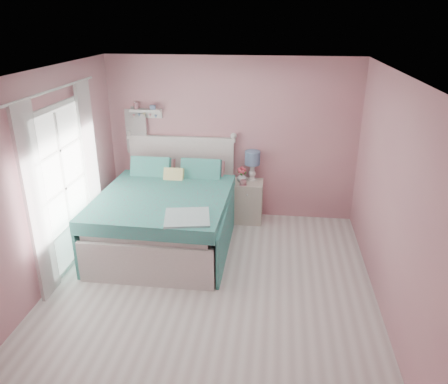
% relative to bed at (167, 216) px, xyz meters
% --- Properties ---
extents(floor, '(4.50, 4.50, 0.00)m').
position_rel_bed_xyz_m(floor, '(0.82, -1.10, -0.43)').
color(floor, beige).
rests_on(floor, ground).
extents(room_shell, '(4.50, 4.50, 4.50)m').
position_rel_bed_xyz_m(room_shell, '(0.82, -1.10, 1.15)').
color(room_shell, '#BD7886').
rests_on(room_shell, floor).
extents(bed, '(1.84, 2.31, 1.33)m').
position_rel_bed_xyz_m(bed, '(0.00, 0.00, 0.00)').
color(bed, silver).
rests_on(bed, floor).
extents(nightstand, '(0.47, 0.46, 0.67)m').
position_rel_bed_xyz_m(nightstand, '(1.12, 0.90, -0.09)').
color(nightstand, beige).
rests_on(nightstand, floor).
extents(table_lamp, '(0.24, 0.24, 0.49)m').
position_rel_bed_xyz_m(table_lamp, '(1.17, 1.01, 0.58)').
color(table_lamp, white).
rests_on(table_lamp, nightstand).
extents(vase, '(0.17, 0.17, 0.16)m').
position_rel_bed_xyz_m(vase, '(1.01, 0.90, 0.32)').
color(vase, silver).
rests_on(vase, nightstand).
extents(teacup, '(0.14, 0.14, 0.08)m').
position_rel_bed_xyz_m(teacup, '(1.05, 0.76, 0.28)').
color(teacup, '#D18C94').
rests_on(teacup, nightstand).
extents(roses, '(0.14, 0.11, 0.12)m').
position_rel_bed_xyz_m(roses, '(1.01, 0.90, 0.44)').
color(roses, '#D24759').
rests_on(roses, vase).
extents(wall_shelf, '(0.50, 0.15, 0.25)m').
position_rel_bed_xyz_m(wall_shelf, '(-0.55, 1.09, 1.30)').
color(wall_shelf, silver).
rests_on(wall_shelf, room_shell).
extents(hanging_dress, '(0.34, 0.03, 0.72)m').
position_rel_bed_xyz_m(hanging_dress, '(-0.73, 1.08, 0.97)').
color(hanging_dress, white).
rests_on(hanging_dress, room_shell).
extents(french_door, '(0.04, 1.32, 2.16)m').
position_rel_bed_xyz_m(french_door, '(-1.15, -0.70, 0.64)').
color(french_door, silver).
rests_on(french_door, floor).
extents(curtain_near, '(0.04, 0.40, 2.32)m').
position_rel_bed_xyz_m(curtain_near, '(-1.10, -1.44, 0.75)').
color(curtain_near, white).
rests_on(curtain_near, floor).
extents(curtain_far, '(0.04, 0.40, 2.32)m').
position_rel_bed_xyz_m(curtain_far, '(-1.10, 0.04, 0.75)').
color(curtain_far, white).
rests_on(curtain_far, floor).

